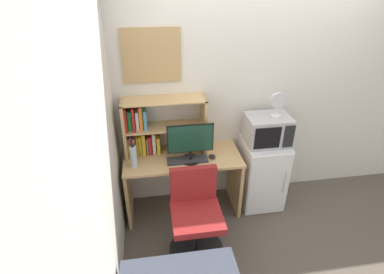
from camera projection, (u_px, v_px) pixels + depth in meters
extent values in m
cube|color=silver|center=(294.00, 92.00, 3.40)|extent=(6.40, 0.04, 2.60)
cube|color=silver|center=(89.00, 210.00, 1.74)|extent=(0.04, 4.40, 2.60)
cube|color=tan|center=(182.00, 158.00, 3.25)|extent=(1.26, 0.56, 0.03)
cube|color=tan|center=(129.00, 190.00, 3.35)|extent=(0.04, 0.50, 0.72)
cube|color=tan|center=(235.00, 180.00, 3.51)|extent=(0.04, 0.50, 0.72)
cube|color=tan|center=(125.00, 129.00, 3.14)|extent=(0.03, 0.27, 0.62)
cube|color=tan|center=(204.00, 124.00, 3.25)|extent=(0.03, 0.27, 0.62)
cube|color=tan|center=(163.00, 100.00, 3.04)|extent=(0.87, 0.27, 0.01)
cube|color=tan|center=(165.00, 127.00, 3.19)|extent=(0.81, 0.27, 0.01)
cube|color=gold|center=(129.00, 144.00, 3.26)|extent=(0.02, 0.19, 0.21)
cube|color=purple|center=(131.00, 143.00, 3.25)|extent=(0.02, 0.21, 0.25)
cube|color=brown|center=(134.00, 144.00, 3.26)|extent=(0.03, 0.21, 0.22)
cube|color=gold|center=(137.00, 143.00, 3.28)|extent=(0.02, 0.18, 0.21)
cube|color=gold|center=(140.00, 143.00, 3.28)|extent=(0.03, 0.17, 0.22)
cube|color=gold|center=(144.00, 142.00, 3.28)|extent=(0.04, 0.19, 0.24)
cube|color=brown|center=(147.00, 144.00, 3.29)|extent=(0.02, 0.19, 0.19)
cube|color=#B21E1E|center=(150.00, 142.00, 3.29)|extent=(0.03, 0.19, 0.22)
cube|color=silver|center=(154.00, 141.00, 3.29)|extent=(0.04, 0.17, 0.24)
cube|color=gold|center=(158.00, 143.00, 3.30)|extent=(0.03, 0.19, 0.20)
cube|color=#B21E1E|center=(126.00, 117.00, 3.09)|extent=(0.02, 0.23, 0.26)
cube|color=#197233|center=(130.00, 118.00, 3.11)|extent=(0.04, 0.19, 0.22)
cube|color=#B21E1E|center=(133.00, 117.00, 3.10)|extent=(0.03, 0.23, 0.26)
cube|color=silver|center=(137.00, 118.00, 3.13)|extent=(0.03, 0.19, 0.20)
cube|color=orange|center=(141.00, 116.00, 3.12)|extent=(0.04, 0.19, 0.25)
cube|color=teal|center=(145.00, 117.00, 3.13)|extent=(0.03, 0.22, 0.22)
cylinder|color=black|center=(191.00, 160.00, 3.18)|extent=(0.21, 0.21, 0.02)
cylinder|color=black|center=(191.00, 155.00, 3.15)|extent=(0.04, 0.04, 0.10)
cube|color=black|center=(190.00, 138.00, 3.06)|extent=(0.48, 0.01, 0.32)
cube|color=#193D2D|center=(190.00, 139.00, 3.05)|extent=(0.46, 0.02, 0.29)
cube|color=#333338|center=(187.00, 160.00, 3.17)|extent=(0.43, 0.14, 0.02)
ellipsoid|color=black|center=(212.00, 156.00, 3.22)|extent=(0.07, 0.09, 0.03)
cylinder|color=silver|center=(134.00, 157.00, 3.03)|extent=(0.07, 0.07, 0.23)
cylinder|color=black|center=(132.00, 146.00, 2.97)|extent=(0.04, 0.04, 0.02)
cube|color=white|center=(261.00, 173.00, 3.54)|extent=(0.48, 0.49, 0.83)
cube|color=white|center=(269.00, 186.00, 3.33)|extent=(0.46, 0.01, 0.80)
cylinder|color=#B2B2B7|center=(284.00, 182.00, 3.32)|extent=(0.01, 0.01, 0.29)
cube|color=#ADADB2|center=(267.00, 130.00, 3.26)|extent=(0.47, 0.35, 0.32)
cube|color=black|center=(268.00, 138.00, 3.09)|extent=(0.28, 0.01, 0.24)
cube|color=black|center=(289.00, 137.00, 3.13)|extent=(0.11, 0.01, 0.25)
cylinder|color=silver|center=(276.00, 116.00, 3.19)|extent=(0.11, 0.11, 0.01)
cylinder|color=silver|center=(276.00, 111.00, 3.16)|extent=(0.02, 0.02, 0.09)
cylinder|color=silver|center=(278.00, 100.00, 3.09)|extent=(0.17, 0.03, 0.17)
cylinder|color=black|center=(196.00, 250.00, 3.06)|extent=(0.55, 0.55, 0.04)
cylinder|color=black|center=(197.00, 234.00, 2.95)|extent=(0.04, 0.04, 0.44)
cube|color=maroon|center=(197.00, 216.00, 2.83)|extent=(0.48, 0.48, 0.07)
cube|color=maroon|center=(193.00, 183.00, 2.91)|extent=(0.45, 0.06, 0.37)
cube|color=tan|center=(151.00, 56.00, 2.93)|extent=(0.58, 0.02, 0.53)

